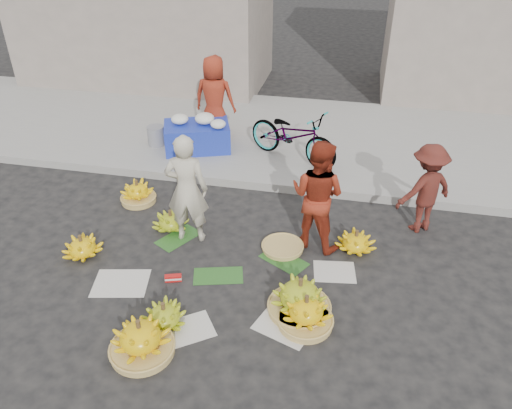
% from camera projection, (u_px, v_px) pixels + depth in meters
% --- Properties ---
extents(ground, '(80.00, 80.00, 0.00)m').
position_uv_depth(ground, '(229.00, 267.00, 6.74)').
color(ground, black).
rests_on(ground, ground).
extents(curb, '(40.00, 0.25, 0.15)m').
position_uv_depth(curb, '(261.00, 183.00, 8.52)').
color(curb, gray).
rests_on(curb, ground).
extents(sidewalk, '(40.00, 4.00, 0.12)m').
position_uv_depth(sidewalk, '(281.00, 134.00, 10.27)').
color(sidewalk, gray).
rests_on(sidewalk, ground).
extents(building_left, '(6.00, 3.00, 4.00)m').
position_uv_depth(building_left, '(143.00, 1.00, 12.32)').
color(building_left, gray).
rests_on(building_left, sidewalk).
extents(newspaper_scatter, '(3.20, 1.80, 0.00)m').
position_uv_depth(newspaper_scatter, '(213.00, 308.00, 6.08)').
color(newspaper_scatter, silver).
rests_on(newspaper_scatter, ground).
extents(banana_leaves, '(2.00, 1.00, 0.00)m').
position_uv_depth(banana_leaves, '(226.00, 257.00, 6.92)').
color(banana_leaves, '#20521B').
rests_on(banana_leaves, ground).
extents(banana_bunch_0, '(0.57, 0.57, 0.33)m').
position_uv_depth(banana_bunch_0, '(82.00, 247.00, 6.90)').
color(banana_bunch_0, yellow).
rests_on(banana_bunch_0, ground).
extents(banana_bunch_1, '(0.54, 0.54, 0.33)m').
position_uv_depth(banana_bunch_1, '(164.00, 315.00, 5.79)').
color(banana_bunch_1, '#809B16').
rests_on(banana_bunch_1, ground).
extents(banana_bunch_2, '(0.83, 0.83, 0.48)m').
position_uv_depth(banana_bunch_2, '(141.00, 339.00, 5.40)').
color(banana_bunch_2, '#AB8947').
rests_on(banana_bunch_2, ground).
extents(banana_bunch_3, '(0.64, 0.64, 0.44)m').
position_uv_depth(banana_bunch_3, '(306.00, 312.00, 5.76)').
color(banana_bunch_3, '#AB8947').
rests_on(banana_bunch_3, ground).
extents(banana_bunch_4, '(0.86, 0.86, 0.50)m').
position_uv_depth(banana_bunch_4, '(300.00, 297.00, 5.93)').
color(banana_bunch_4, '#AB8947').
rests_on(banana_bunch_4, ground).
extents(banana_bunch_5, '(0.58, 0.58, 0.33)m').
position_uv_depth(banana_bunch_5, '(356.00, 242.00, 7.00)').
color(banana_bunch_5, yellow).
rests_on(banana_bunch_5, ground).
extents(banana_bunch_6, '(0.60, 0.60, 0.32)m').
position_uv_depth(banana_bunch_6, '(171.00, 221.00, 7.44)').
color(banana_bunch_6, '#809B16').
rests_on(banana_bunch_6, ground).
extents(banana_bunch_7, '(0.62, 0.62, 0.40)m').
position_uv_depth(banana_bunch_7, '(138.00, 193.00, 8.08)').
color(banana_bunch_7, '#AB8947').
rests_on(banana_bunch_7, ground).
extents(basket_spare, '(0.73, 0.73, 0.07)m').
position_uv_depth(basket_spare, '(283.00, 247.00, 7.07)').
color(basket_spare, '#AB8947').
rests_on(basket_spare, ground).
extents(incense_stack, '(0.23, 0.13, 0.09)m').
position_uv_depth(incense_stack, '(173.00, 278.00, 6.48)').
color(incense_stack, red).
rests_on(incense_stack, ground).
extents(vendor_cream, '(0.64, 0.46, 1.64)m').
position_uv_depth(vendor_cream, '(187.00, 189.00, 6.89)').
color(vendor_cream, beige).
rests_on(vendor_cream, ground).
extents(vendor_red, '(0.95, 0.84, 1.61)m').
position_uv_depth(vendor_red, '(317.00, 195.00, 6.79)').
color(vendor_red, '#9C2F18').
rests_on(vendor_red, ground).
extents(man_striped, '(1.02, 0.92, 1.38)m').
position_uv_depth(man_striped, '(426.00, 189.00, 7.16)').
color(man_striped, maroon).
rests_on(man_striped, ground).
extents(flower_table, '(1.39, 1.11, 0.70)m').
position_uv_depth(flower_table, '(197.00, 135.00, 9.41)').
color(flower_table, '#1829A0').
rests_on(flower_table, sidewalk).
extents(grey_bucket, '(0.33, 0.33, 0.37)m').
position_uv_depth(grey_bucket, '(156.00, 136.00, 9.61)').
color(grey_bucket, slate).
rests_on(grey_bucket, sidewalk).
extents(flower_vendor, '(0.81, 0.53, 1.63)m').
position_uv_depth(flower_vendor, '(215.00, 98.00, 9.58)').
color(flower_vendor, '#9C2F18').
rests_on(flower_vendor, sidewalk).
extents(bicycle, '(1.38, 1.92, 0.96)m').
position_uv_depth(bicycle, '(293.00, 135.00, 8.93)').
color(bicycle, gray).
rests_on(bicycle, sidewalk).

